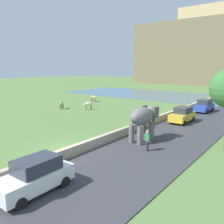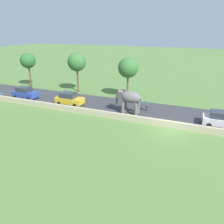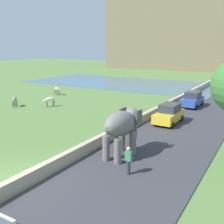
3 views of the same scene
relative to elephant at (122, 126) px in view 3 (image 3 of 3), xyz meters
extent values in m
plane|color=#567A3D|center=(-3.44, -5.53, -2.04)|extent=(220.00, 220.00, 0.00)
cube|color=#38383D|center=(1.56, 14.47, -2.01)|extent=(7.00, 120.00, 0.06)
cube|color=tan|center=(-2.24, 12.47, -1.66)|extent=(0.40, 110.00, 0.76)
cube|color=#426B84|center=(-17.44, 31.10, -2.00)|extent=(36.00, 18.00, 0.08)
cube|color=#75664C|center=(-9.44, 77.10, 8.88)|extent=(64.00, 28.00, 21.83)
ellipsoid|color=slate|center=(-0.01, -0.22, 0.20)|extent=(1.55, 2.78, 1.50)
cylinder|color=slate|center=(-0.38, 0.68, -1.24)|extent=(0.44, 0.44, 1.60)
cylinder|color=slate|center=(0.46, 0.63, -1.24)|extent=(0.44, 0.44, 1.60)
cylinder|color=slate|center=(-0.48, -1.08, -1.24)|extent=(0.44, 0.44, 1.60)
cylinder|color=slate|center=(0.36, -1.12, -1.24)|extent=(0.44, 0.44, 1.60)
ellipsoid|color=slate|center=(0.07, 1.19, 0.39)|extent=(1.05, 0.96, 1.10)
cube|color=#504C4C|center=(-0.54, 1.09, 0.43)|extent=(0.16, 0.71, 0.90)
cube|color=#504C4C|center=(0.66, 1.02, 0.43)|extent=(0.16, 0.71, 0.90)
cylinder|color=slate|center=(0.10, 1.66, -0.50)|extent=(0.28, 0.28, 1.50)
cone|color=silver|center=(-0.13, 1.61, -0.05)|extent=(0.15, 0.56, 0.17)
cone|color=silver|center=(0.31, 1.58, -0.05)|extent=(0.15, 0.56, 0.17)
cylinder|color=#504C4C|center=(-0.09, -1.55, -0.15)|extent=(0.08, 0.08, 0.90)
cylinder|color=#33333D|center=(1.54, -2.01, -1.61)|extent=(0.22, 0.22, 0.85)
cube|color=#388451|center=(1.54, -2.01, -0.91)|extent=(0.36, 0.22, 0.56)
sphere|color=tan|center=(1.54, -2.01, -0.52)|extent=(0.22, 0.22, 0.22)
cube|color=#2D4CA8|center=(-0.01, 16.79, -1.34)|extent=(1.79, 4.04, 0.80)
cube|color=#2D333D|center=(-0.01, 16.99, -0.59)|extent=(1.49, 2.23, 0.70)
cylinder|color=black|center=(0.77, 15.47, -1.74)|extent=(0.19, 0.60, 0.60)
cylinder|color=black|center=(-0.85, 15.51, -1.74)|extent=(0.19, 0.60, 0.60)
cylinder|color=black|center=(0.82, 18.07, -1.74)|extent=(0.19, 0.60, 0.60)
cylinder|color=black|center=(-0.79, 18.11, -1.74)|extent=(0.19, 0.60, 0.60)
cube|color=gold|center=(-0.01, 8.77, -1.34)|extent=(1.72, 4.01, 0.80)
cube|color=#2D333D|center=(-0.01, 8.97, -0.59)|extent=(1.46, 2.21, 0.70)
cylinder|color=black|center=(0.79, 7.47, -1.74)|extent=(0.18, 0.60, 0.60)
cylinder|color=black|center=(-0.83, 7.48, -1.74)|extent=(0.18, 0.60, 0.60)
cylinder|color=black|center=(0.80, 10.07, -1.74)|extent=(0.18, 0.60, 0.60)
cylinder|color=black|center=(-0.81, 10.08, -1.74)|extent=(0.18, 0.60, 0.60)
ellipsoid|color=silver|center=(-14.23, 8.36, -1.14)|extent=(0.96, 1.16, 0.50)
cylinder|color=#595753|center=(-14.31, 7.95, -1.71)|extent=(0.10, 0.10, 0.65)
cylinder|color=#595753|center=(-14.56, 8.12, -1.71)|extent=(0.10, 0.10, 0.65)
cylinder|color=#595753|center=(-13.89, 8.60, -1.71)|extent=(0.10, 0.10, 0.65)
cylinder|color=#595753|center=(-14.15, 8.77, -1.71)|extent=(0.10, 0.10, 0.65)
ellipsoid|color=silver|center=(-14.57, 7.83, -1.29)|extent=(0.42, 0.47, 0.26)
cone|color=beige|center=(-14.49, 7.78, -1.12)|extent=(0.04, 0.04, 0.12)
cone|color=beige|center=(-14.64, 7.88, -1.12)|extent=(0.04, 0.04, 0.12)
cylinder|color=#595753|center=(-13.94, 8.81, -1.34)|extent=(0.04, 0.04, 0.45)
ellipsoid|color=tan|center=(-19.01, 14.72, -1.14)|extent=(1.15, 0.57, 0.50)
cylinder|color=#493D2C|center=(-18.61, 14.82, -1.71)|extent=(0.10, 0.10, 0.65)
cylinder|color=#493D2C|center=(-18.64, 14.52, -1.71)|extent=(0.10, 0.10, 0.65)
cylinder|color=#493D2C|center=(-19.37, 14.92, -1.71)|extent=(0.10, 0.10, 0.65)
cylinder|color=#493D2C|center=(-19.41, 14.61, -1.71)|extent=(0.10, 0.10, 0.65)
ellipsoid|color=tan|center=(-18.38, 14.64, -1.29)|extent=(0.43, 0.29, 0.26)
cone|color=beige|center=(-18.37, 14.73, -1.12)|extent=(0.04, 0.04, 0.12)
cone|color=beige|center=(-18.39, 14.55, -1.12)|extent=(0.04, 0.04, 0.12)
cylinder|color=#493D2C|center=(-19.54, 14.78, -1.34)|extent=(0.04, 0.04, 0.45)
ellipsoid|color=gray|center=(-17.77, 6.24, -1.14)|extent=(1.05, 1.12, 0.50)
cylinder|color=#373533|center=(-18.14, 6.43, -1.71)|extent=(0.10, 0.10, 0.65)
cylinder|color=#373533|center=(-17.90, 6.63, -1.71)|extent=(0.10, 0.10, 0.65)
cylinder|color=#373533|center=(-17.63, 5.85, -1.71)|extent=(0.10, 0.10, 0.65)
cylinder|color=#373533|center=(-17.40, 6.05, -1.71)|extent=(0.10, 0.10, 0.65)
ellipsoid|color=gray|center=(-18.18, 6.72, -1.29)|extent=(0.44, 0.46, 0.26)
cone|color=beige|center=(-18.25, 6.66, -1.12)|extent=(0.04, 0.04, 0.12)
cone|color=beige|center=(-18.11, 6.78, -1.12)|extent=(0.04, 0.04, 0.12)
cylinder|color=#373533|center=(-17.42, 5.83, -1.34)|extent=(0.04, 0.04, 0.45)
camera|label=1|loc=(9.94, -17.21, 4.30)|focal=38.28mm
camera|label=2|loc=(-23.81, -7.17, 8.13)|focal=33.25mm
camera|label=3|loc=(7.62, -13.74, 4.74)|focal=42.46mm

